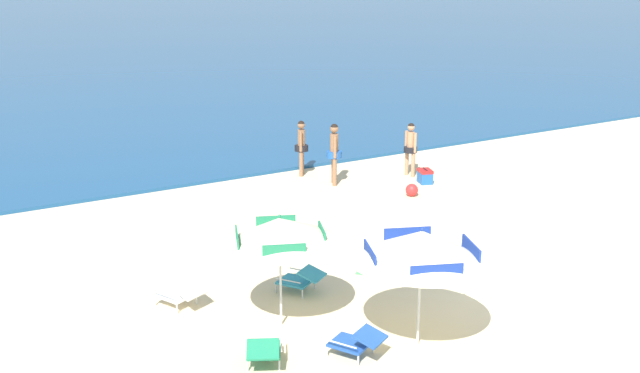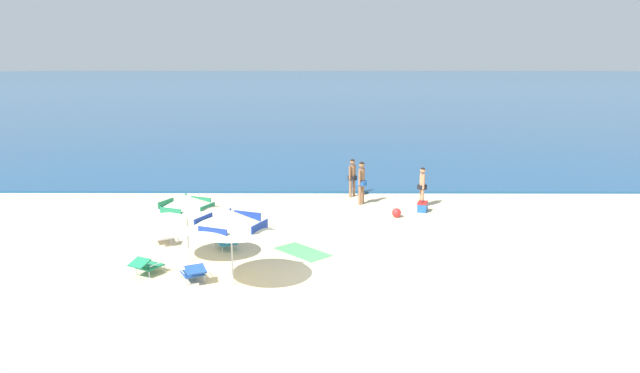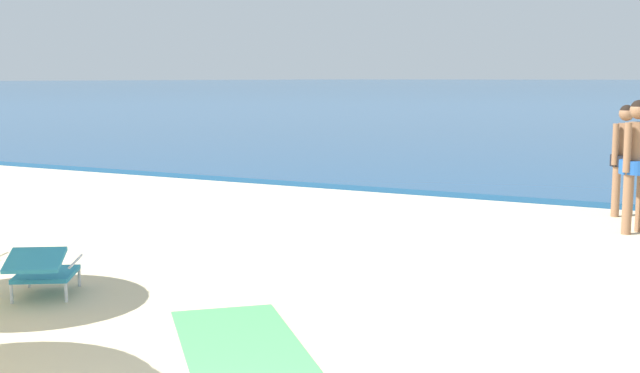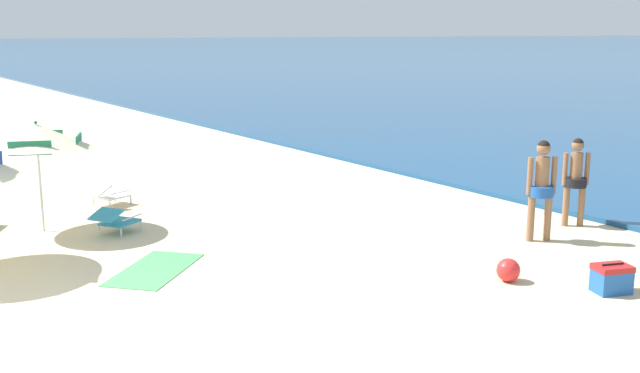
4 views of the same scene
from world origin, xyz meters
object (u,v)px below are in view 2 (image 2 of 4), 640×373
at_px(beach_umbrella_striped_main, 186,203).
at_px(beach_ball, 397,213).
at_px(person_wading_in, 422,184).
at_px(beach_towel, 302,252).
at_px(lounge_chair_spare_folded, 228,241).
at_px(lounge_chair_under_umbrella, 162,236).
at_px(cooler_box, 423,207).
at_px(lounge_chair_beside_umbrella, 194,272).
at_px(person_standing_beside, 352,175).
at_px(beach_umbrella_striped_second, 231,220).
at_px(lounge_chair_facing_sea, 146,265).
at_px(person_standing_near_shore, 362,180).

relative_size(beach_umbrella_striped_main, beach_ball, 7.66).
relative_size(person_wading_in, beach_towel, 0.89).
distance_m(lounge_chair_spare_folded, beach_ball, 6.91).
height_order(lounge_chair_under_umbrella, beach_towel, lounge_chair_under_umbrella).
relative_size(beach_umbrella_striped_main, cooler_box, 4.51).
bearing_deg(lounge_chair_beside_umbrella, person_standing_beside, 64.81).
height_order(lounge_chair_beside_umbrella, person_wading_in, person_wading_in).
bearing_deg(beach_umbrella_striped_second, lounge_chair_beside_umbrella, 168.86).
distance_m(lounge_chair_facing_sea, person_standing_near_shore, 10.33).
height_order(lounge_chair_spare_folded, beach_ball, lounge_chair_spare_folded).
bearing_deg(lounge_chair_facing_sea, beach_ball, 38.34).
height_order(beach_umbrella_striped_second, person_standing_near_shore, beach_umbrella_striped_second).
bearing_deg(lounge_chair_spare_folded, person_standing_beside, 60.14).
height_order(beach_umbrella_striped_second, beach_ball, beach_umbrella_striped_second).
xyz_separation_m(lounge_chair_under_umbrella, cooler_box, (9.04, 4.15, -0.07)).
relative_size(lounge_chair_spare_folded, beach_ball, 2.92).
bearing_deg(person_wading_in, person_standing_near_shore, 170.44).
xyz_separation_m(beach_umbrella_striped_main, lounge_chair_spare_folded, (0.98, 1.01, -1.46)).
distance_m(lounge_chair_under_umbrella, lounge_chair_spare_folded, 2.28).
height_order(beach_umbrella_striped_main, lounge_chair_spare_folded, beach_umbrella_striped_main).
distance_m(cooler_box, beach_towel, 6.68).
height_order(lounge_chair_under_umbrella, person_wading_in, person_wading_in).
height_order(lounge_chair_facing_sea, beach_towel, lounge_chair_facing_sea).
height_order(lounge_chair_under_umbrella, beach_ball, lounge_chair_under_umbrella).
xyz_separation_m(lounge_chair_under_umbrella, beach_ball, (7.91, 3.31, -0.10)).
relative_size(lounge_chair_spare_folded, person_standing_near_shore, 0.57).
bearing_deg(beach_towel, person_standing_beside, 75.80).
bearing_deg(beach_towel, beach_ball, 50.16).
bearing_deg(lounge_chair_facing_sea, lounge_chair_spare_folded, 48.26).
height_order(lounge_chair_facing_sea, lounge_chair_spare_folded, lounge_chair_facing_sea).
bearing_deg(lounge_chair_facing_sea, lounge_chair_beside_umbrella, -20.11).
relative_size(person_standing_near_shore, cooler_box, 3.03).
xyz_separation_m(lounge_chair_spare_folded, beach_towel, (2.30, -0.18, -0.27)).
bearing_deg(beach_ball, cooler_box, 36.54).
relative_size(lounge_chair_beside_umbrella, cooler_box, 1.71).
bearing_deg(beach_umbrella_striped_second, lounge_chair_spare_folded, 101.83).
bearing_deg(person_standing_near_shore, lounge_chair_under_umbrella, -141.19).
bearing_deg(cooler_box, person_standing_beside, 135.38).
height_order(beach_ball, beach_towel, beach_ball).
distance_m(beach_umbrella_striped_second, person_wading_in, 10.56).
bearing_deg(person_wading_in, person_standing_beside, 147.39).
bearing_deg(lounge_chair_under_umbrella, person_standing_near_shore, 38.81).
height_order(person_standing_near_shore, cooler_box, person_standing_near_shore).
xyz_separation_m(lounge_chair_under_umbrella, beach_towel, (4.51, -0.76, -0.27)).
relative_size(beach_umbrella_striped_main, beach_umbrella_striped_second, 0.84).
xyz_separation_m(lounge_chair_spare_folded, cooler_box, (6.83, 4.73, -0.08)).
xyz_separation_m(person_standing_near_shore, cooler_box, (2.32, -1.25, -0.82)).
height_order(person_wading_in, beach_towel, person_wading_in).
bearing_deg(beach_towel, person_wading_in, 51.19).
distance_m(person_standing_beside, beach_ball, 3.82).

